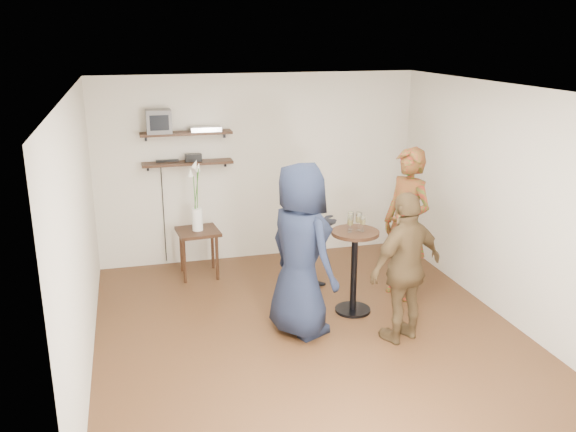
# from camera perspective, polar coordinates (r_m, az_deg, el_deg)

# --- Properties ---
(room) EXTENTS (4.58, 5.08, 2.68)m
(room) POSITION_cam_1_polar(r_m,az_deg,el_deg) (6.22, 2.16, -0.24)
(room) COLOR #442A15
(room) RESTS_ON ground
(shelf_upper) EXTENTS (1.20, 0.25, 0.04)m
(shelf_upper) POSITION_cam_1_polar(r_m,az_deg,el_deg) (8.19, -9.51, 7.66)
(shelf_upper) COLOR black
(shelf_upper) RESTS_ON room
(shelf_lower) EXTENTS (1.20, 0.25, 0.04)m
(shelf_lower) POSITION_cam_1_polar(r_m,az_deg,el_deg) (8.27, -9.37, 4.92)
(shelf_lower) COLOR black
(shelf_lower) RESTS_ON room
(crt_monitor) EXTENTS (0.32, 0.30, 0.30)m
(crt_monitor) POSITION_cam_1_polar(r_m,az_deg,el_deg) (8.15, -12.01, 8.66)
(crt_monitor) COLOR #59595B
(crt_monitor) RESTS_ON shelf_upper
(dvd_deck) EXTENTS (0.40, 0.24, 0.06)m
(dvd_deck) POSITION_cam_1_polar(r_m,az_deg,el_deg) (8.21, -7.74, 8.09)
(dvd_deck) COLOR silver
(dvd_deck) RESTS_ON shelf_upper
(radio) EXTENTS (0.22, 0.10, 0.10)m
(radio) POSITION_cam_1_polar(r_m,az_deg,el_deg) (8.26, -8.85, 5.42)
(radio) COLOR black
(radio) RESTS_ON shelf_lower
(power_strip) EXTENTS (0.30, 0.05, 0.03)m
(power_strip) POSITION_cam_1_polar(r_m,az_deg,el_deg) (8.29, -11.23, 5.09)
(power_strip) COLOR black
(power_strip) RESTS_ON shelf_lower
(side_table) EXTENTS (0.57, 0.57, 0.63)m
(side_table) POSITION_cam_1_polar(r_m,az_deg,el_deg) (8.11, -8.40, -2.02)
(side_table) COLOR black
(side_table) RESTS_ON room
(vase_lilies) EXTENTS (0.19, 0.20, 0.96)m
(vase_lilies) POSITION_cam_1_polar(r_m,az_deg,el_deg) (7.99, -8.53, 0.75)
(vase_lilies) COLOR white
(vase_lilies) RESTS_ON side_table
(drinks_table) EXTENTS (0.54, 0.54, 0.99)m
(drinks_table) POSITION_cam_1_polar(r_m,az_deg,el_deg) (7.00, 6.22, -4.14)
(drinks_table) COLOR black
(drinks_table) RESTS_ON room
(wine_glass_fl) EXTENTS (0.06, 0.06, 0.19)m
(wine_glass_fl) POSITION_cam_1_polar(r_m,az_deg,el_deg) (6.79, 5.84, -0.48)
(wine_glass_fl) COLOR silver
(wine_glass_fl) RESTS_ON drinks_table
(wine_glass_fr) EXTENTS (0.06, 0.06, 0.18)m
(wine_glass_fr) POSITION_cam_1_polar(r_m,az_deg,el_deg) (6.83, 7.02, -0.45)
(wine_glass_fr) COLOR silver
(wine_glass_fr) RESTS_ON drinks_table
(wine_glass_bl) EXTENTS (0.07, 0.07, 0.21)m
(wine_glass_bl) POSITION_cam_1_polar(r_m,az_deg,el_deg) (6.87, 5.87, -0.17)
(wine_glass_bl) COLOR silver
(wine_glass_bl) RESTS_ON drinks_table
(wine_glass_br) EXTENTS (0.07, 0.07, 0.21)m
(wine_glass_br) POSITION_cam_1_polar(r_m,az_deg,el_deg) (6.85, 6.64, -0.21)
(wine_glass_br) COLOR silver
(wine_glass_br) RESTS_ON drinks_table
(person_plaid) EXTENTS (0.64, 0.78, 1.85)m
(person_plaid) POSITION_cam_1_polar(r_m,az_deg,el_deg) (7.42, 11.03, -0.76)
(person_plaid) COLOR #A41217
(person_plaid) RESTS_ON room
(person_dark) EXTENTS (0.93, 0.83, 1.56)m
(person_dark) POSITION_cam_1_polar(r_m,az_deg,el_deg) (7.51, 2.14, -1.34)
(person_dark) COLOR black
(person_dark) RESTS_ON room
(person_navy) EXTENTS (0.91, 1.08, 1.87)m
(person_navy) POSITION_cam_1_polar(r_m,az_deg,el_deg) (6.38, 1.20, -3.23)
(person_navy) COLOR black
(person_navy) RESTS_ON room
(person_brown) EXTENTS (1.02, 0.69, 1.61)m
(person_brown) POSITION_cam_1_polar(r_m,az_deg,el_deg) (6.40, 10.97, -4.77)
(person_brown) COLOR #4F3A22
(person_brown) RESTS_ON room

